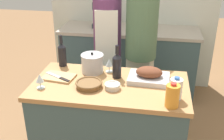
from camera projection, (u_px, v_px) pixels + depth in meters
kitchen_island at (110, 126)px, 2.59m from camera, size 1.33×0.71×0.88m
back_counter at (129, 61)px, 3.90m from camera, size 1.83×0.60×0.93m
roasting_pan at (149, 76)px, 2.43m from camera, size 0.36×0.27×0.13m
wicker_basket at (89, 84)px, 2.33m from camera, size 0.23×0.23×0.05m
cutting_board at (59, 77)px, 2.50m from camera, size 0.29×0.22×0.02m
stock_pot at (92, 63)px, 2.58m from camera, size 0.21×0.21×0.20m
mixing_bowl at (112, 86)px, 2.31m from camera, size 0.13×0.13×0.05m
juice_jug at (172, 96)px, 2.04m from camera, size 0.10×0.10×0.19m
milk_jug at (176, 89)px, 2.14m from camera, size 0.10×0.10×0.18m
wine_bottle_green at (62, 54)px, 2.69m from camera, size 0.08×0.08×0.31m
wine_bottle_dark at (117, 65)px, 2.46m from camera, size 0.08×0.08×0.30m
wine_glass_left at (40, 79)px, 2.30m from camera, size 0.07×0.07×0.13m
wine_glass_right at (109, 63)px, 2.58m from camera, size 0.07×0.07×0.13m
knife_chef at (58, 77)px, 2.47m from camera, size 0.27×0.16×0.01m
stand_mixer at (100, 17)px, 3.70m from camera, size 0.18×0.14×0.34m
condiment_bottle_tall at (117, 18)px, 3.80m from camera, size 0.06×0.06×0.21m
condiment_bottle_short at (146, 26)px, 3.58m from camera, size 0.05×0.05×0.16m
person_cook_aproned at (107, 46)px, 3.13m from camera, size 0.30×0.32×1.65m
person_cook_guest at (141, 45)px, 2.97m from camera, size 0.33×0.33×1.76m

